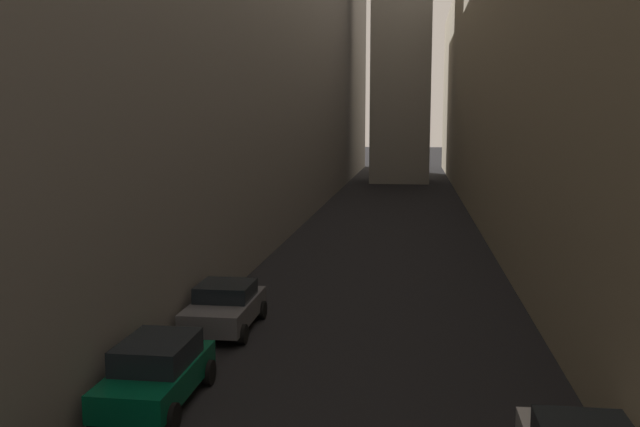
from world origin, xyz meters
TOP-DOWN VIEW (x-y plane):
  - ground_plane at (0.00, 48.00)m, footprint 264.00×264.00m
  - building_block_left at (-12.43, 50.00)m, footprint 13.85×108.00m
  - building_block_right at (12.33, 50.00)m, footprint 13.66×108.00m
  - parked_car_left_third at (-4.40, 18.73)m, footprint 1.92×3.94m
  - parked_car_left_far at (-4.40, 24.62)m, footprint 2.06×3.93m

SIDE VIEW (x-z plane):
  - ground_plane at x=0.00m, z-range 0.00..0.00m
  - parked_car_left_far at x=-4.40m, z-range 0.02..1.49m
  - parked_car_left_third at x=-4.40m, z-range 0.03..1.57m
  - building_block_right at x=12.33m, z-range 0.00..19.96m
  - building_block_left at x=-12.43m, z-range 0.00..24.17m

